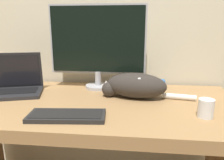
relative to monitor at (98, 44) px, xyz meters
name	(u,v)px	position (x,y,z in m)	size (l,w,h in m)	color
wall_back	(99,9)	(-0.02, 0.19, 0.23)	(6.40, 0.06, 2.60)	beige
desk	(88,125)	(-0.02, -0.27, -0.45)	(1.72, 0.79, 0.78)	#A37A4C
monitor	(98,44)	(0.00, 0.00, 0.00)	(0.63, 0.17, 0.55)	#B2B2B7
laptop	(16,86)	(-0.48, -0.18, -0.25)	(0.36, 0.31, 0.25)	#232326
external_keyboard	(67,116)	(-0.06, -0.51, -0.29)	(0.36, 0.17, 0.02)	black
cat	(135,85)	(0.25, -0.18, -0.22)	(0.54, 0.22, 0.15)	#332D28
coffee_mug	(206,108)	(0.57, -0.43, -0.26)	(0.07, 0.07, 0.09)	white
small_toy	(160,85)	(0.41, 0.01, -0.27)	(0.06, 0.06, 0.06)	#2D6BB7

